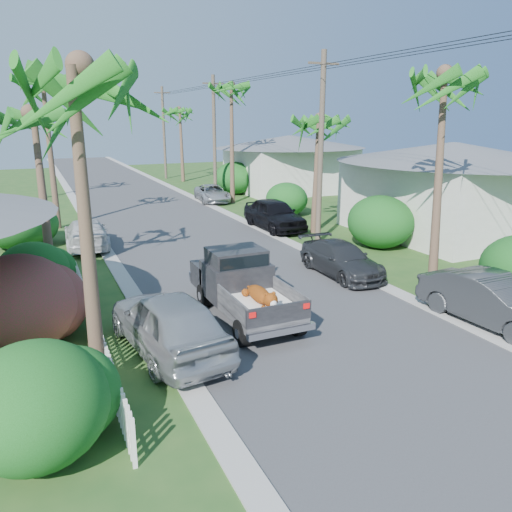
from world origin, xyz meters
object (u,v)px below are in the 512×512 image
palm_r_d (180,110)px  utility_pole_d (164,132)px  palm_r_c (231,86)px  house_right_far (290,165)px  parked_car_rn (493,301)px  parked_car_lf (86,234)px  palm_r_a (449,75)px  palm_r_b (318,119)px  palm_l_d (32,112)px  utility_pole_c (214,138)px  palm_l_c (42,80)px  parked_car_rd (212,194)px  parked_car_rm (341,260)px  pickup_truck (240,283)px  parked_car_ln (168,322)px  parked_car_rf (274,214)px  palm_l_a (71,68)px  utility_pole_b (321,149)px  palm_l_b (33,114)px  house_right_near (449,192)px

palm_r_d → utility_pole_d: 3.79m
palm_r_c → house_right_far: bearing=30.5°
parked_car_rn → parked_car_lf: 17.72m
palm_r_a → palm_r_b: 9.12m
palm_l_d → utility_pole_c: (12.10, -6.00, -1.84)m
parked_car_lf → palm_r_c: bearing=-137.2°
palm_l_c → utility_pole_d: palm_l_c is taller
parked_car_lf → palm_r_b: size_ratio=0.65×
parked_car_rd → parked_car_rm: bearing=-87.5°
parked_car_rn → parked_car_rd: size_ratio=1.04×
parked_car_rm → palm_l_d: 28.47m
palm_r_b → pickup_truck: bearing=-131.9°
parked_car_rd → palm_r_b: size_ratio=0.61×
parked_car_ln → utility_pole_c: bearing=-119.6°
parked_car_rn → parked_car_rf: parked_car_rf is taller
palm_l_a → utility_pole_b: size_ratio=0.91×
parked_car_lf → utility_pole_c: (10.60, 11.35, 3.92)m
parked_car_ln → utility_pole_c: 26.00m
parked_car_rm → parked_car_ln: 8.80m
utility_pole_b → utility_pole_c: (0.00, 15.00, 0.00)m
palm_r_d → utility_pole_c: 12.22m
parked_car_rd → palm_r_a: size_ratio=0.51×
palm_l_b → utility_pole_b: 12.54m
parked_car_rf → palm_l_c: 14.11m
palm_l_a → utility_pole_c: size_ratio=0.91×
utility_pole_c → palm_r_d: bearing=85.7°
palm_r_b → house_right_near: 7.99m
parked_car_rn → parked_car_rm: (-1.32, 6.03, -0.13)m
parked_car_lf → utility_pole_d: 28.67m
palm_l_a → palm_r_c: size_ratio=0.87×
parked_car_lf → palm_l_d: 18.34m
pickup_truck → utility_pole_d: bearing=79.1°
utility_pole_b → utility_pole_d: same height
parked_car_lf → palm_l_a: palm_l_a is taller
palm_r_a → utility_pole_d: utility_pole_d is taller
palm_l_a → palm_r_c: bearing=61.7°
parked_car_rn → palm_r_c: 25.11m
palm_r_d → pickup_truck: bearing=-103.2°
palm_r_b → palm_r_a: bearing=-91.9°
palm_l_b → palm_r_a: 14.47m
house_right_near → utility_pole_c: size_ratio=1.00×
parked_car_rd → palm_r_c: palm_r_c is taller
pickup_truck → palm_r_c: palm_r_c is taller
parked_car_lf → house_right_far: bearing=-140.5°
parked_car_rm → palm_l_c: 18.47m
palm_r_a → house_right_near: 10.39m
palm_l_a → palm_l_c: palm_l_c is taller
parked_car_rn → utility_pole_c: size_ratio=0.51×
parked_car_ln → palm_l_a: bearing=25.3°
parked_car_rd → palm_l_c: palm_l_c is taller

